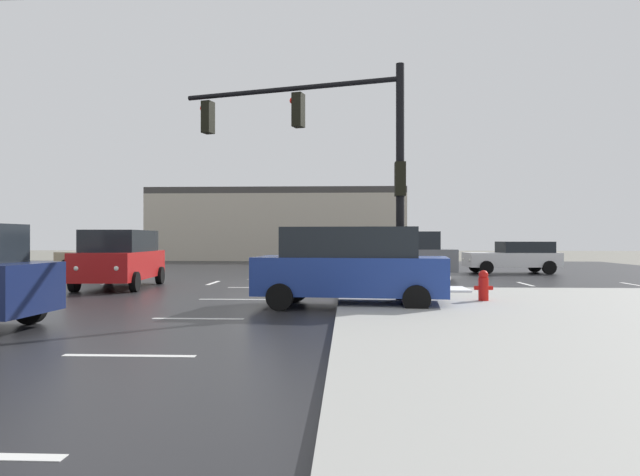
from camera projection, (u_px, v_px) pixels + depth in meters
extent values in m
plane|color=slate|center=(264.00, 284.00, 22.68)|extent=(120.00, 120.00, 0.00)
cube|color=#232326|center=(264.00, 283.00, 22.68)|extent=(44.00, 44.00, 0.02)
cube|color=white|center=(403.00, 289.00, 18.44)|extent=(4.00, 1.60, 0.06)
cube|color=silver|center=(129.00, 356.00, 8.69)|extent=(2.00, 0.15, 0.01)
cube|color=silver|center=(198.00, 319.00, 12.69)|extent=(2.00, 0.15, 0.01)
cube|color=silver|center=(234.00, 299.00, 16.68)|extent=(2.00, 0.15, 0.01)
cube|color=silver|center=(256.00, 288.00, 20.68)|extent=(2.00, 0.15, 0.01)
cube|color=silver|center=(271.00, 280.00, 24.67)|extent=(2.00, 0.15, 0.01)
cube|color=silver|center=(282.00, 274.00, 28.67)|extent=(2.00, 0.15, 0.01)
cube|color=silver|center=(290.00, 269.00, 32.66)|extent=(2.00, 0.15, 0.01)
cube|color=silver|center=(296.00, 266.00, 36.66)|extent=(2.00, 0.15, 0.01)
cube|color=silver|center=(301.00, 263.00, 40.66)|extent=(2.00, 0.15, 0.01)
cube|color=silver|center=(13.00, 282.00, 23.15)|extent=(0.15, 2.00, 0.01)
cube|color=silver|center=(112.00, 283.00, 22.96)|extent=(0.15, 2.00, 0.01)
cube|color=silver|center=(213.00, 283.00, 22.77)|extent=(0.15, 2.00, 0.01)
cube|color=silver|center=(315.00, 283.00, 22.58)|extent=(0.15, 2.00, 0.01)
cube|color=silver|center=(420.00, 284.00, 22.39)|extent=(0.15, 2.00, 0.01)
cube|color=silver|center=(525.00, 284.00, 22.20)|extent=(0.15, 2.00, 0.01)
cube|color=silver|center=(633.00, 285.00, 22.01)|extent=(0.15, 2.00, 0.01)
cube|color=silver|center=(356.00, 293.00, 18.51)|extent=(0.45, 7.00, 0.01)
cylinder|color=black|center=(400.00, 182.00, 15.49)|extent=(0.22, 0.22, 6.26)
cylinder|color=black|center=(288.00, 89.00, 16.57)|extent=(6.22, 2.01, 0.14)
cube|color=black|center=(298.00, 110.00, 16.46)|extent=(0.37, 0.43, 0.95)
sphere|color=red|center=(293.00, 101.00, 16.52)|extent=(0.20, 0.20, 0.20)
cube|color=black|center=(208.00, 117.00, 17.44)|extent=(0.37, 0.43, 0.95)
sphere|color=red|center=(203.00, 108.00, 17.50)|extent=(0.20, 0.20, 0.20)
cube|color=black|center=(400.00, 179.00, 15.49)|extent=(0.28, 0.36, 0.90)
cylinder|color=red|center=(483.00, 289.00, 15.28)|extent=(0.26, 0.26, 0.60)
sphere|color=red|center=(483.00, 275.00, 15.28)|extent=(0.25, 0.25, 0.25)
cylinder|color=red|center=(477.00, 288.00, 15.29)|extent=(0.12, 0.11, 0.11)
cylinder|color=red|center=(490.00, 288.00, 15.27)|extent=(0.12, 0.11, 0.11)
cube|color=#BCB29E|center=(280.00, 228.00, 48.40)|extent=(20.16, 8.00, 5.21)
cube|color=#3F3D3A|center=(280.00, 194.00, 48.40)|extent=(20.16, 8.00, 0.50)
cube|color=navy|center=(351.00, 275.00, 14.82)|extent=(4.98, 2.45, 0.95)
cube|color=black|center=(351.00, 242.00, 14.82)|extent=(3.53, 2.14, 0.75)
cylinder|color=black|center=(416.00, 292.00, 15.53)|extent=(0.68, 0.29, 0.66)
cylinder|color=black|center=(417.00, 299.00, 13.61)|extent=(0.68, 0.29, 0.66)
cylinder|color=black|center=(296.00, 290.00, 16.04)|extent=(0.68, 0.29, 0.66)
cylinder|color=black|center=(280.00, 297.00, 14.11)|extent=(0.68, 0.29, 0.66)
sphere|color=white|center=(444.00, 275.00, 15.07)|extent=(0.18, 0.18, 0.18)
sphere|color=white|center=(447.00, 278.00, 13.84)|extent=(0.18, 0.18, 0.18)
cube|color=#B21919|center=(121.00, 265.00, 20.64)|extent=(2.28, 4.92, 0.95)
cube|color=black|center=(121.00, 241.00, 20.64)|extent=(2.02, 3.48, 0.75)
cylinder|color=black|center=(135.00, 282.00, 19.03)|extent=(0.27, 0.67, 0.66)
cylinder|color=black|center=(74.00, 282.00, 18.98)|extent=(0.27, 0.67, 0.66)
cylinder|color=black|center=(160.00, 275.00, 22.29)|extent=(0.27, 0.67, 0.66)
cylinder|color=black|center=(108.00, 275.00, 22.25)|extent=(0.27, 0.67, 0.66)
sphere|color=white|center=(117.00, 268.00, 18.30)|extent=(0.18, 0.18, 0.18)
sphere|color=white|center=(77.00, 268.00, 18.27)|extent=(0.18, 0.18, 0.18)
cube|color=tan|center=(103.00, 259.00, 30.52)|extent=(4.67, 2.27, 0.70)
cube|color=black|center=(115.00, 247.00, 30.42)|extent=(2.64, 1.91, 0.55)
cylinder|color=black|center=(66.00, 266.00, 29.87)|extent=(0.68, 0.29, 0.66)
cylinder|color=black|center=(86.00, 264.00, 31.65)|extent=(0.68, 0.29, 0.66)
cylinder|color=black|center=(122.00, 266.00, 29.40)|extent=(0.68, 0.29, 0.66)
cylinder|color=black|center=(139.00, 265.00, 31.18)|extent=(0.68, 0.29, 0.66)
sphere|color=white|center=(58.00, 259.00, 30.29)|extent=(0.18, 0.18, 0.18)
sphere|color=white|center=(71.00, 258.00, 31.43)|extent=(0.18, 0.18, 0.18)
cylinder|color=black|center=(30.00, 308.00, 11.93)|extent=(0.67, 0.25, 0.66)
cube|color=white|center=(511.00, 260.00, 29.06)|extent=(4.62, 2.12, 0.70)
cube|color=black|center=(525.00, 247.00, 29.08)|extent=(2.59, 1.83, 0.55)
cylinder|color=black|center=(486.00, 268.00, 28.13)|extent=(0.67, 0.27, 0.66)
cylinder|color=black|center=(475.00, 266.00, 29.93)|extent=(0.67, 0.27, 0.66)
cylinder|color=black|center=(549.00, 268.00, 28.20)|extent=(0.67, 0.27, 0.66)
cylinder|color=black|center=(535.00, 266.00, 30.00)|extent=(0.67, 0.27, 0.66)
sphere|color=white|center=(471.00, 260.00, 28.43)|extent=(0.18, 0.18, 0.18)
sphere|color=white|center=(464.00, 259.00, 29.59)|extent=(0.18, 0.18, 0.18)
cube|color=slate|center=(399.00, 260.00, 25.12)|extent=(4.89, 2.20, 0.95)
cube|color=black|center=(399.00, 240.00, 25.12)|extent=(3.45, 1.97, 0.75)
cylinder|color=black|center=(435.00, 270.00, 25.93)|extent=(0.67, 0.25, 0.66)
cylinder|color=black|center=(440.00, 273.00, 23.99)|extent=(0.67, 0.25, 0.66)
cylinder|color=black|center=(362.00, 270.00, 26.25)|extent=(0.67, 0.25, 0.66)
cylinder|color=black|center=(360.00, 272.00, 24.31)|extent=(0.67, 0.25, 0.66)
sphere|color=white|center=(453.00, 260.00, 25.51)|extent=(0.18, 0.18, 0.18)
sphere|color=white|center=(456.00, 261.00, 24.27)|extent=(0.18, 0.18, 0.18)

